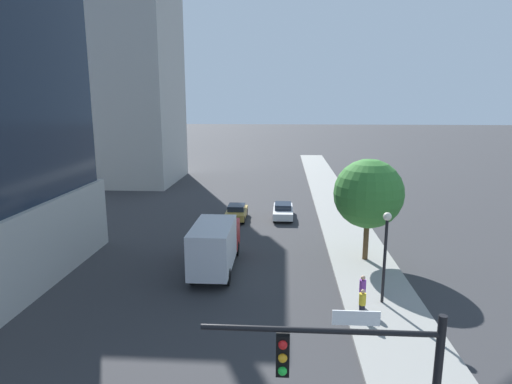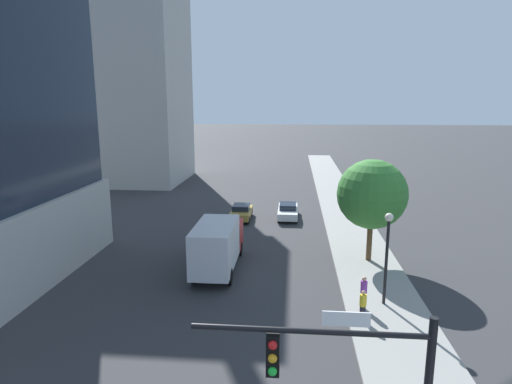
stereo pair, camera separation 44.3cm
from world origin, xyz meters
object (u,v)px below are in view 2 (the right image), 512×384
at_px(street_tree, 372,194).
at_px(car_gold, 241,212).
at_px(traffic_light_pole, 352,383).
at_px(pedestrian_purple_shirt, 364,292).
at_px(box_truck, 218,243).
at_px(street_lamp, 387,244).
at_px(construction_building, 127,56).
at_px(car_white, 288,211).
at_px(pedestrian_yellow_shirt, 363,305).

distance_m(street_tree, car_gold, 14.62).
relative_size(traffic_light_pole, pedestrian_purple_shirt, 3.31).
height_order(box_truck, pedestrian_purple_shirt, box_truck).
bearing_deg(street_tree, street_lamp, -92.33).
distance_m(construction_building, traffic_light_pole, 54.72).
bearing_deg(construction_building, car_white, -39.80).
relative_size(car_gold, car_white, 0.88).
height_order(street_lamp, pedestrian_yellow_shirt, street_lamp).
bearing_deg(construction_building, pedestrian_purple_shirt, -54.45).
distance_m(traffic_light_pole, street_tree, 19.52).
relative_size(pedestrian_yellow_shirt, pedestrian_purple_shirt, 0.89).
bearing_deg(construction_building, box_truck, -61.08).
bearing_deg(street_lamp, street_tree, 87.67).
relative_size(traffic_light_pole, pedestrian_yellow_shirt, 3.74).
height_order(construction_building, street_tree, construction_building).
distance_m(street_lamp, street_tree, 6.65).
bearing_deg(street_lamp, car_gold, 120.45).
xyz_separation_m(car_gold, box_truck, (0.00, -12.36, 1.12)).
distance_m(street_tree, pedestrian_yellow_shirt, 9.43).
height_order(street_lamp, car_gold, street_lamp).
bearing_deg(pedestrian_purple_shirt, box_truck, 150.48).
xyz_separation_m(street_lamp, car_gold, (-9.68, 16.47, -2.77)).
height_order(car_gold, car_white, car_white).
bearing_deg(street_tree, pedestrian_yellow_shirt, -101.25).
xyz_separation_m(street_tree, car_white, (-5.66, 10.83, -4.02)).
relative_size(street_lamp, box_truck, 0.68).
xyz_separation_m(traffic_light_pole, pedestrian_purple_shirt, (2.25, 11.94, -3.15)).
relative_size(street_lamp, car_white, 1.08).
bearing_deg(traffic_light_pole, construction_building, 116.09).
bearing_deg(traffic_light_pole, car_gold, 102.10).
bearing_deg(construction_building, car_gold, -47.52).
height_order(construction_building, traffic_light_pole, construction_building).
relative_size(construction_building, pedestrian_yellow_shirt, 25.46).
xyz_separation_m(traffic_light_pole, pedestrian_yellow_shirt, (2.03, 10.68, -3.26)).
relative_size(car_white, box_truck, 0.63).
xyz_separation_m(box_truck, pedestrian_purple_shirt, (8.48, -4.80, -0.77)).
relative_size(car_gold, pedestrian_yellow_shirt, 2.60).
relative_size(street_lamp, pedestrian_yellow_shirt, 3.18).
height_order(street_lamp, car_white, street_lamp).
relative_size(construction_building, box_truck, 5.43).
bearing_deg(box_truck, construction_building, 118.92).
bearing_deg(car_white, traffic_light_pole, -86.28).
distance_m(box_truck, pedestrian_purple_shirt, 9.78).
bearing_deg(car_gold, pedestrian_purple_shirt, -63.70).
xyz_separation_m(construction_building, street_lamp, (26.90, -35.27, -12.98)).
distance_m(street_lamp, pedestrian_yellow_shirt, 3.50).
distance_m(street_tree, pedestrian_purple_shirt, 8.23).
bearing_deg(box_truck, car_white, 72.07).
bearing_deg(pedestrian_purple_shirt, car_white, 103.09).
xyz_separation_m(street_lamp, car_white, (-5.39, 17.36, -2.78)).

